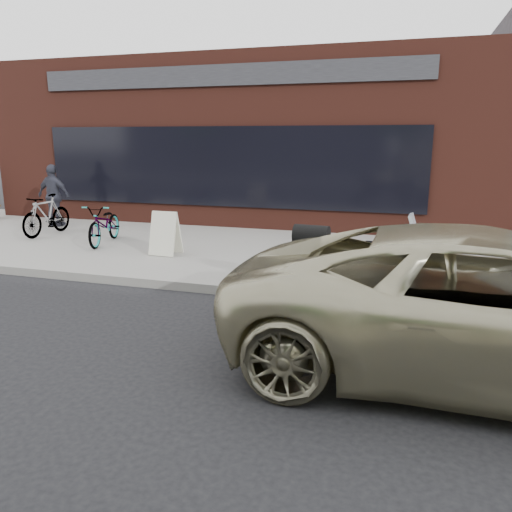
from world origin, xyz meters
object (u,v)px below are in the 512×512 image
at_px(bicycle_front, 105,224).
at_px(sandwich_sign, 165,233).
at_px(bicycle_rear, 46,215).
at_px(motorcycle, 351,268).
at_px(minivan, 500,307).
at_px(cafe_patron_right, 54,195).

bearing_deg(bicycle_front, sandwich_sign, -29.18).
bearing_deg(bicycle_front, bicycle_rear, 154.08).
relative_size(motorcycle, minivan, 0.41).
distance_m(bicycle_front, sandwich_sign, 1.82).
xyz_separation_m(bicycle_front, bicycle_rear, (-1.89, 0.46, 0.04)).
distance_m(motorcycle, cafe_patron_right, 9.05).
bearing_deg(minivan, bicycle_rear, 64.37).
height_order(bicycle_front, bicycle_rear, bicycle_rear).
bearing_deg(cafe_patron_right, bicycle_rear, 121.66).
xyz_separation_m(motorcycle, sandwich_sign, (-3.86, 1.87, -0.04)).
bearing_deg(motorcycle, sandwich_sign, 159.41).
distance_m(minivan, sandwich_sign, 6.55).
height_order(bicycle_front, sandwich_sign, bicycle_front).
bearing_deg(bicycle_rear, motorcycle, -19.46).
relative_size(motorcycle, bicycle_rear, 1.43).
xyz_separation_m(minivan, sandwich_sign, (-5.52, 3.53, -0.19)).
height_order(minivan, bicycle_front, minivan).
xyz_separation_m(motorcycle, bicycle_rear, (-7.49, 2.87, 0.01)).
height_order(motorcycle, bicycle_rear, motorcycle).
bearing_deg(motorcycle, bicycle_front, 162.03).
xyz_separation_m(minivan, bicycle_rear, (-9.15, 4.53, -0.13)).
relative_size(minivan, cafe_patron_right, 3.43).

